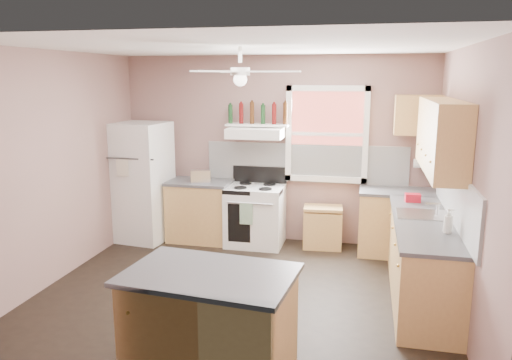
% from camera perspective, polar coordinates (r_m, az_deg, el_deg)
% --- Properties ---
extents(floor, '(4.50, 4.50, 0.00)m').
position_cam_1_polar(floor, '(5.78, -1.66, -12.78)').
color(floor, black).
rests_on(floor, ground).
extents(ceiling, '(4.50, 4.50, 0.00)m').
position_cam_1_polar(ceiling, '(5.27, -1.84, 15.01)').
color(ceiling, white).
rests_on(ceiling, ground).
extents(wall_back, '(4.50, 0.05, 2.70)m').
position_cam_1_polar(wall_back, '(7.32, 2.20, 3.49)').
color(wall_back, '#83625B').
rests_on(wall_back, ground).
extents(wall_right, '(0.05, 4.00, 2.70)m').
position_cam_1_polar(wall_right, '(5.29, 22.87, -0.64)').
color(wall_right, '#83625B').
rests_on(wall_right, ground).
extents(wall_left, '(0.05, 4.00, 2.70)m').
position_cam_1_polar(wall_left, '(6.32, -22.16, 1.31)').
color(wall_left, '#83625B').
rests_on(wall_left, ground).
extents(backsplash_back, '(2.90, 0.03, 0.55)m').
position_cam_1_polar(backsplash_back, '(7.24, 5.64, 1.95)').
color(backsplash_back, white).
rests_on(backsplash_back, wall_back).
extents(backsplash_right, '(0.03, 2.60, 0.55)m').
position_cam_1_polar(backsplash_right, '(5.61, 21.81, -1.72)').
color(backsplash_right, white).
rests_on(backsplash_right, wall_right).
extents(window_view, '(1.00, 0.02, 1.20)m').
position_cam_1_polar(window_view, '(7.14, 8.10, 5.21)').
color(window_view, maroon).
rests_on(window_view, wall_back).
extents(window_frame, '(1.16, 0.07, 1.36)m').
position_cam_1_polar(window_frame, '(7.12, 8.08, 5.18)').
color(window_frame, white).
rests_on(window_frame, wall_back).
extents(refrigerator, '(0.82, 0.80, 1.75)m').
position_cam_1_polar(refrigerator, '(7.55, -12.93, -0.21)').
color(refrigerator, white).
rests_on(refrigerator, floor).
extents(base_cabinet_left, '(0.90, 0.60, 0.86)m').
position_cam_1_polar(base_cabinet_left, '(7.46, -6.36, -3.63)').
color(base_cabinet_left, '#B3854A').
rests_on(base_cabinet_left, floor).
extents(counter_left, '(0.92, 0.62, 0.04)m').
position_cam_1_polar(counter_left, '(7.36, -6.44, -0.25)').
color(counter_left, '#414143').
rests_on(counter_left, base_cabinet_left).
extents(toaster, '(0.32, 0.25, 0.18)m').
position_cam_1_polar(toaster, '(7.24, -6.37, 0.44)').
color(toaster, silver).
rests_on(toaster, counter_left).
extents(stove, '(0.80, 0.64, 0.86)m').
position_cam_1_polar(stove, '(7.21, -0.09, -4.10)').
color(stove, white).
rests_on(stove, floor).
extents(range_hood, '(0.78, 0.50, 0.14)m').
position_cam_1_polar(range_hood, '(7.06, -0.04, 5.41)').
color(range_hood, white).
rests_on(range_hood, wall_back).
extents(bottle_shelf, '(0.90, 0.26, 0.03)m').
position_cam_1_polar(bottle_shelf, '(7.17, 0.17, 6.31)').
color(bottle_shelf, white).
rests_on(bottle_shelf, range_hood).
extents(cart, '(0.56, 0.40, 0.54)m').
position_cam_1_polar(cart, '(7.19, 7.61, -5.60)').
color(cart, '#B3854A').
rests_on(cart, floor).
extents(base_cabinet_corner, '(1.00, 0.60, 0.86)m').
position_cam_1_polar(base_cabinet_corner, '(7.09, 15.74, -4.84)').
color(base_cabinet_corner, '#B3854A').
rests_on(base_cabinet_corner, floor).
extents(base_cabinet_right, '(0.60, 2.20, 0.86)m').
position_cam_1_polar(base_cabinet_right, '(5.78, 18.42, -8.81)').
color(base_cabinet_right, '#B3854A').
rests_on(base_cabinet_right, floor).
extents(counter_corner, '(1.02, 0.62, 0.04)m').
position_cam_1_polar(counter_corner, '(6.98, 15.95, -1.29)').
color(counter_corner, '#414143').
rests_on(counter_corner, base_cabinet_corner).
extents(counter_right, '(0.62, 2.22, 0.04)m').
position_cam_1_polar(counter_right, '(5.64, 18.62, -4.52)').
color(counter_right, '#414143').
rests_on(counter_right, base_cabinet_right).
extents(sink, '(0.55, 0.45, 0.03)m').
position_cam_1_polar(sink, '(5.83, 18.44, -3.84)').
color(sink, silver).
rests_on(sink, counter_right).
extents(faucet, '(0.03, 0.03, 0.14)m').
position_cam_1_polar(faucet, '(5.83, 20.05, -3.18)').
color(faucet, silver).
rests_on(faucet, sink).
extents(upper_cabinet_right, '(0.33, 1.80, 0.76)m').
position_cam_1_polar(upper_cabinet_right, '(5.68, 20.42, 4.75)').
color(upper_cabinet_right, '#B3854A').
rests_on(upper_cabinet_right, wall_right).
extents(upper_cabinet_corner, '(0.60, 0.33, 0.52)m').
position_cam_1_polar(upper_cabinet_corner, '(6.97, 18.02, 7.07)').
color(upper_cabinet_corner, '#B3854A').
rests_on(upper_cabinet_corner, wall_back).
extents(paper_towel, '(0.26, 0.12, 0.12)m').
position_cam_1_polar(paper_towel, '(7.09, 18.63, 1.80)').
color(paper_towel, white).
rests_on(paper_towel, wall_back).
extents(island, '(1.32, 0.91, 0.86)m').
position_cam_1_polar(island, '(4.18, -5.24, -16.46)').
color(island, '#B3854A').
rests_on(island, floor).
extents(island_top, '(1.40, 0.99, 0.04)m').
position_cam_1_polar(island_top, '(3.98, -5.36, -10.74)').
color(island_top, '#414143').
rests_on(island_top, island).
extents(ceiling_fan_hub, '(0.20, 0.20, 0.08)m').
position_cam_1_polar(ceiling_fan_hub, '(5.26, -1.82, 12.29)').
color(ceiling_fan_hub, white).
rests_on(ceiling_fan_hub, ceiling).
extents(soap_bottle, '(0.12, 0.12, 0.24)m').
position_cam_1_polar(soap_bottle, '(5.21, 21.11, -4.40)').
color(soap_bottle, silver).
rests_on(soap_bottle, counter_right).
extents(red_caddy, '(0.19, 0.13, 0.10)m').
position_cam_1_polar(red_caddy, '(6.37, 17.48, -1.95)').
color(red_caddy, '#B40F1F').
rests_on(red_caddy, counter_right).
extents(wine_bottles, '(0.86, 0.06, 0.31)m').
position_cam_1_polar(wine_bottles, '(7.15, 0.23, 7.59)').
color(wine_bottles, '#143819').
rests_on(wine_bottles, bottle_shelf).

